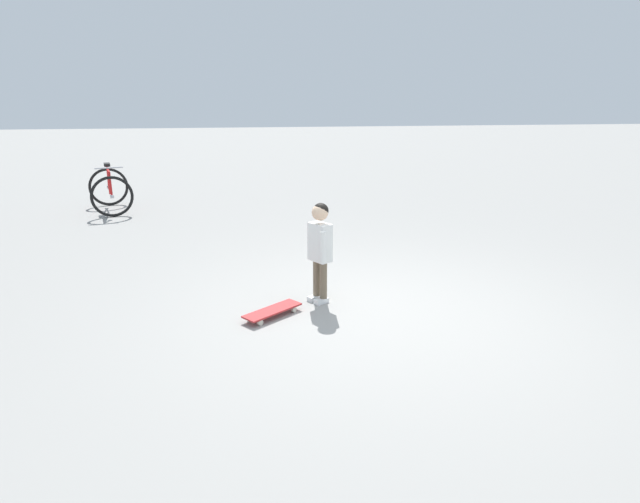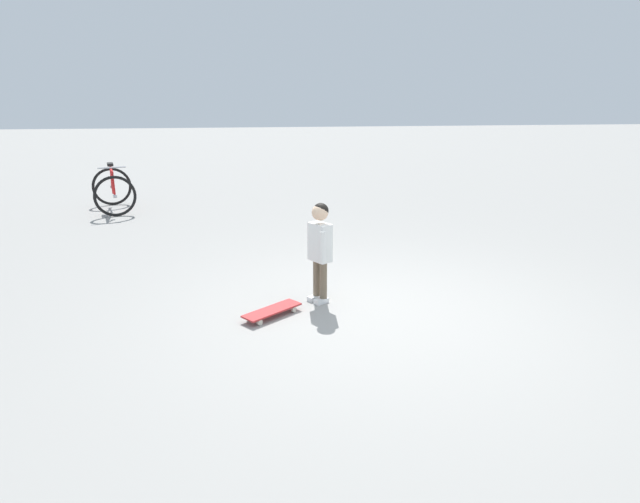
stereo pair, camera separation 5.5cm
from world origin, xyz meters
name	(u,v)px [view 1 (the left image)]	position (x,y,z in m)	size (l,w,h in m)	color
ground_plane	(381,313)	(0.00, 0.00, 0.00)	(50.00, 50.00, 0.00)	gray
child_person	(320,242)	(-0.41, -0.57, 0.66)	(0.41, 0.27, 1.06)	brown
skateboard	(272,311)	(-0.06, -1.09, 0.06)	(0.55, 0.61, 0.07)	#B22D2D
bicycle_near	(110,190)	(-5.21, -3.79, 0.38)	(1.23, 0.98, 0.85)	black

